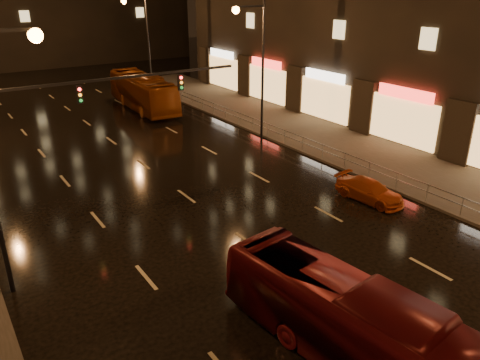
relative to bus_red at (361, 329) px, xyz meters
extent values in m
plane|color=black|center=(1.50, 18.00, -1.39)|extent=(140.00, 140.00, 0.00)
cube|color=#38332D|center=(15.00, 13.00, -1.32)|extent=(7.00, 70.00, 0.15)
cube|color=black|center=(-0.50, 18.00, 4.71)|extent=(15.20, 0.14, 0.14)
cube|color=black|center=(-2.50, 18.00, 4.06)|extent=(0.32, 0.18, 0.95)
cube|color=black|center=(3.50, 18.00, 4.06)|extent=(0.32, 0.18, 0.95)
sphere|color=#FF1E19|center=(-2.50, 17.88, 4.36)|extent=(0.18, 0.18, 0.18)
cylinder|color=#99999E|center=(11.70, 42.00, -0.74)|extent=(0.04, 0.04, 1.00)
cube|color=#99999E|center=(11.70, 16.00, -0.29)|extent=(0.05, 56.00, 0.05)
cube|color=#99999E|center=(11.70, 16.00, -0.69)|extent=(0.05, 56.00, 0.05)
imported|color=#600D12|center=(0.00, 0.00, 0.00)|extent=(3.47, 10.20, 2.78)
imported|color=#85390D|center=(7.50, 33.84, 0.22)|extent=(3.34, 11.69, 3.22)
imported|color=orange|center=(2.00, -1.00, -0.69)|extent=(1.72, 4.15, 1.41)
imported|color=#BD4511|center=(9.50, 8.00, -0.82)|extent=(2.00, 4.06, 1.13)
camera|label=1|loc=(-9.19, -7.20, 9.48)|focal=35.00mm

